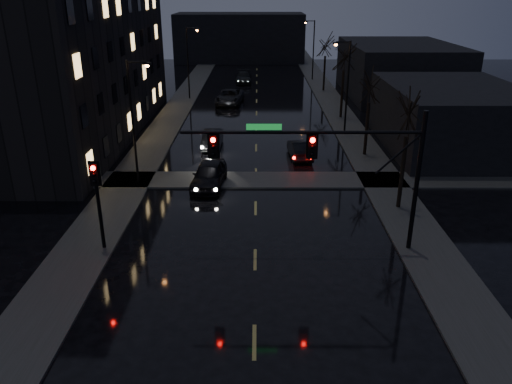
{
  "coord_description": "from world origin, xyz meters",
  "views": [
    {
      "loc": [
        0.11,
        -12.84,
        12.05
      ],
      "look_at": [
        0.04,
        8.72,
        3.2
      ],
      "focal_mm": 35.0,
      "sensor_mm": 36.0,
      "label": 1
    }
  ],
  "objects_px": {
    "oncoming_car_c": "(230,97)",
    "oncoming_car_d": "(244,77)",
    "oncoming_car_b": "(212,139)",
    "oncoming_car_a": "(209,175)",
    "lead_car": "(300,149)"
  },
  "relations": [
    {
      "from": "oncoming_car_c",
      "to": "oncoming_car_d",
      "type": "distance_m",
      "value": 13.35
    },
    {
      "from": "oncoming_car_b",
      "to": "lead_car",
      "type": "distance_m",
      "value": 7.4
    },
    {
      "from": "oncoming_car_d",
      "to": "lead_car",
      "type": "xyz_separation_m",
      "value": [
        5.14,
        -32.38,
        -0.08
      ]
    },
    {
      "from": "oncoming_car_b",
      "to": "oncoming_car_c",
      "type": "xyz_separation_m",
      "value": [
        0.57,
        16.41,
        0.11
      ]
    },
    {
      "from": "oncoming_car_b",
      "to": "oncoming_car_a",
      "type": "bearing_deg",
      "value": -85.51
    },
    {
      "from": "oncoming_car_b",
      "to": "lead_car",
      "type": "bearing_deg",
      "value": -20.13
    },
    {
      "from": "oncoming_car_d",
      "to": "lead_car",
      "type": "relative_size",
      "value": 1.27
    },
    {
      "from": "oncoming_car_b",
      "to": "oncoming_car_d",
      "type": "bearing_deg",
      "value": 87.65
    },
    {
      "from": "lead_car",
      "to": "oncoming_car_a",
      "type": "bearing_deg",
      "value": 38.14
    },
    {
      "from": "oncoming_car_c",
      "to": "lead_car",
      "type": "xyz_separation_m",
      "value": [
        6.33,
        -19.08,
        -0.11
      ]
    },
    {
      "from": "oncoming_car_b",
      "to": "oncoming_car_c",
      "type": "height_order",
      "value": "oncoming_car_c"
    },
    {
      "from": "oncoming_car_d",
      "to": "lead_car",
      "type": "bearing_deg",
      "value": -81.91
    },
    {
      "from": "oncoming_car_c",
      "to": "oncoming_car_d",
      "type": "relative_size",
      "value": 1.09
    },
    {
      "from": "oncoming_car_a",
      "to": "oncoming_car_d",
      "type": "bearing_deg",
      "value": 93.34
    },
    {
      "from": "oncoming_car_c",
      "to": "lead_car",
      "type": "relative_size",
      "value": 1.38
    }
  ]
}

